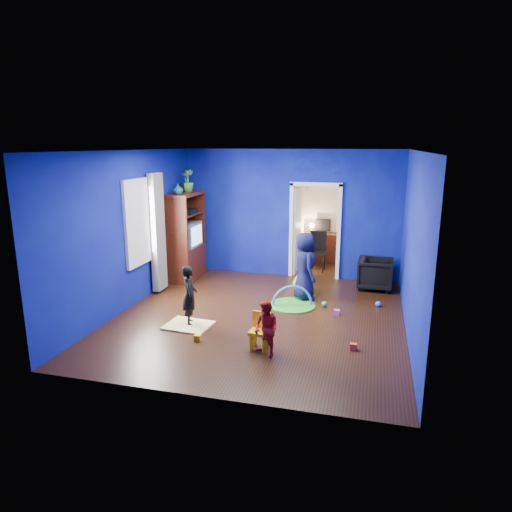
% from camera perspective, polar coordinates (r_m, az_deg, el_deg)
% --- Properties ---
extents(floor, '(5.00, 5.50, 0.01)m').
position_cam_1_polar(floor, '(8.22, 0.43, -7.60)').
color(floor, black).
rests_on(floor, ground).
extents(ceiling, '(5.00, 5.50, 0.01)m').
position_cam_1_polar(ceiling, '(7.66, 0.47, 13.05)').
color(ceiling, white).
rests_on(ceiling, wall_back).
extents(wall_back, '(5.00, 0.02, 2.90)m').
position_cam_1_polar(wall_back, '(10.46, 4.15, 5.25)').
color(wall_back, '#0A0B7A').
rests_on(wall_back, floor).
extents(wall_front, '(5.00, 0.02, 2.90)m').
position_cam_1_polar(wall_front, '(5.27, -6.90, -3.44)').
color(wall_front, '#0A0B7A').
rests_on(wall_front, floor).
extents(wall_left, '(0.02, 5.50, 2.90)m').
position_cam_1_polar(wall_left, '(8.75, -15.65, 3.09)').
color(wall_left, '#0A0B7A').
rests_on(wall_left, floor).
extents(wall_right, '(0.02, 5.50, 2.90)m').
position_cam_1_polar(wall_right, '(7.61, 19.03, 1.28)').
color(wall_right, '#0A0B7A').
rests_on(wall_right, floor).
extents(alcove, '(1.00, 1.75, 2.50)m').
position_cam_1_polar(alcove, '(11.26, 7.97, 4.74)').
color(alcove, silver).
rests_on(alcove, floor).
extents(armchair, '(0.75, 0.73, 0.66)m').
position_cam_1_polar(armchair, '(9.99, 14.70, -2.16)').
color(armchair, black).
rests_on(armchair, floor).
extents(child_black, '(0.38, 0.45, 1.04)m').
position_cam_1_polar(child_black, '(7.81, -8.30, -4.88)').
color(child_black, black).
rests_on(child_black, floor).
extents(child_navy, '(0.69, 0.78, 1.35)m').
position_cam_1_polar(child_navy, '(9.00, 6.10, -1.26)').
color(child_navy, '#0F1539').
rests_on(child_navy, floor).
extents(toddler_red, '(0.51, 0.49, 0.83)m').
position_cam_1_polar(toddler_red, '(6.65, 1.28, -9.09)').
color(toddler_red, red).
rests_on(toddler_red, floor).
extents(vase, '(0.28, 0.28, 0.22)m').
position_cam_1_polar(vase, '(9.97, -9.72, 8.25)').
color(vase, '#0D676F').
rests_on(vase, tv_armoire).
extents(potted_plant, '(0.29, 0.29, 0.50)m').
position_cam_1_polar(potted_plant, '(10.43, -8.58, 9.31)').
color(potted_plant, green).
rests_on(potted_plant, tv_armoire).
extents(tv_armoire, '(0.58, 1.14, 1.96)m').
position_cam_1_polar(tv_armoire, '(10.40, -8.81, 2.44)').
color(tv_armoire, '#381009').
rests_on(tv_armoire, floor).
extents(crt_tv, '(0.46, 0.70, 0.54)m').
position_cam_1_polar(crt_tv, '(10.37, -8.61, 2.65)').
color(crt_tv, silver).
rests_on(crt_tv, tv_armoire).
extents(yellow_blanket, '(0.80, 0.66, 0.03)m').
position_cam_1_polar(yellow_blanket, '(7.90, -8.45, -8.56)').
color(yellow_blanket, '#F2E07A').
rests_on(yellow_blanket, floor).
extents(hopper_ball, '(0.44, 0.44, 0.44)m').
position_cam_1_polar(hopper_ball, '(9.37, 5.95, -3.53)').
color(hopper_ball, yellow).
rests_on(hopper_ball, floor).
extents(kid_chair, '(0.30, 0.30, 0.50)m').
position_cam_1_polar(kid_chair, '(6.92, 0.44, -9.62)').
color(kid_chair, yellow).
rests_on(kid_chair, floor).
extents(play_mat, '(0.88, 0.88, 0.02)m').
position_cam_1_polar(play_mat, '(8.77, 4.53, -6.16)').
color(play_mat, '#319221').
rests_on(play_mat, floor).
extents(toy_arch, '(0.77, 0.29, 0.79)m').
position_cam_1_polar(toy_arch, '(8.77, 4.54, -6.11)').
color(toy_arch, '#3F8CD8').
rests_on(toy_arch, floor).
extents(window_left, '(0.03, 0.95, 1.55)m').
position_cam_1_polar(window_left, '(9.03, -14.50, 4.12)').
color(window_left, white).
rests_on(window_left, wall_left).
extents(curtain, '(0.14, 0.42, 2.40)m').
position_cam_1_polar(curtain, '(9.51, -12.20, 2.88)').
color(curtain, slate).
rests_on(curtain, floor).
extents(doorway, '(1.16, 0.10, 2.10)m').
position_cam_1_polar(doorway, '(10.44, 7.36, 2.93)').
color(doorway, white).
rests_on(doorway, floor).
extents(study_desk, '(0.88, 0.44, 0.75)m').
position_cam_1_polar(study_desk, '(12.04, 8.19, 1.08)').
color(study_desk, '#3D140A').
rests_on(study_desk, floor).
extents(desk_monitor, '(0.40, 0.05, 0.32)m').
position_cam_1_polar(desk_monitor, '(12.05, 8.35, 3.87)').
color(desk_monitor, black).
rests_on(desk_monitor, study_desk).
extents(desk_lamp, '(0.14, 0.14, 0.14)m').
position_cam_1_polar(desk_lamp, '(12.03, 6.99, 3.80)').
color(desk_lamp, '#FFD88C').
rests_on(desk_lamp, study_desk).
extents(folding_chair, '(0.40, 0.40, 0.92)m').
position_cam_1_polar(folding_chair, '(11.09, 7.63, 0.45)').
color(folding_chair, black).
rests_on(folding_chair, floor).
extents(book_shelf, '(0.88, 0.24, 0.04)m').
position_cam_1_polar(book_shelf, '(11.90, 8.53, 8.94)').
color(book_shelf, white).
rests_on(book_shelf, study_desk).
extents(toy_0, '(0.10, 0.08, 0.10)m').
position_cam_1_polar(toy_0, '(7.12, 12.08, -11.02)').
color(toy_0, '#F33D28').
rests_on(toy_0, floor).
extents(toy_1, '(0.11, 0.11, 0.11)m').
position_cam_1_polar(toy_1, '(9.00, 15.04, -5.79)').
color(toy_1, blue).
rests_on(toy_1, floor).
extents(toy_2, '(0.10, 0.08, 0.10)m').
position_cam_1_polar(toy_2, '(7.31, -7.31, -10.13)').
color(toy_2, '#DBA20B').
rests_on(toy_2, floor).
extents(toy_3, '(0.11, 0.11, 0.11)m').
position_cam_1_polar(toy_3, '(8.79, 8.55, -5.94)').
color(toy_3, green).
rests_on(toy_3, floor).
extents(toy_4, '(0.10, 0.08, 0.10)m').
position_cam_1_polar(toy_4, '(8.40, 10.05, -6.98)').
color(toy_4, '#D44FAC').
rests_on(toy_4, floor).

